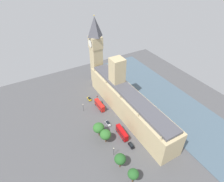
# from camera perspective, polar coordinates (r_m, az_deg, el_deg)

# --- Properties ---
(ground_plane) EXTENTS (149.28, 149.28, 0.00)m
(ground_plane) POSITION_cam_1_polar(r_m,az_deg,el_deg) (124.01, 3.98, -7.12)
(ground_plane) COLOR #4C4C4F
(river_thames) EXTENTS (37.96, 134.35, 0.25)m
(river_thames) POSITION_cam_1_polar(r_m,az_deg,el_deg) (140.70, 15.21, -2.28)
(river_thames) COLOR #475B6B
(river_thames) RESTS_ON ground
(parliament_building) EXTENTS (13.84, 79.28, 33.42)m
(parliament_building) POSITION_cam_1_polar(r_m,az_deg,el_deg) (119.54, 4.58, -3.09)
(parliament_building) COLOR tan
(parliament_building) RESTS_ON ground
(clock_tower) EXTENTS (8.48, 8.48, 51.98)m
(clock_tower) POSITION_cam_1_polar(r_m,az_deg,el_deg) (141.89, -4.87, 12.07)
(clock_tower) COLOR tan
(clock_tower) RESTS_ON ground
(car_yellow_cab_under_trees) EXTENTS (2.07, 4.37, 1.74)m
(car_yellow_cab_under_trees) POSITION_cam_1_polar(r_m,az_deg,el_deg) (135.52, -6.86, -2.35)
(car_yellow_cab_under_trees) COLOR gold
(car_yellow_cab_under_trees) RESTS_ON ground
(double_decker_bus_opposite_hall) EXTENTS (2.70, 10.51, 4.75)m
(double_decker_bus_opposite_hall) POSITION_cam_1_polar(r_m,az_deg,el_deg) (126.95, -3.77, -4.26)
(double_decker_bus_opposite_hall) COLOR red
(double_decker_bus_opposite_hall) RESTS_ON ground
(car_silver_leading) EXTENTS (1.87, 4.78, 1.74)m
(car_silver_leading) POSITION_cam_1_polar(r_m,az_deg,el_deg) (117.10, -1.28, -9.71)
(car_silver_leading) COLOR #B7B7BC
(car_silver_leading) RESTS_ON ground
(double_decker_bus_corner) EXTENTS (3.12, 10.62, 4.75)m
(double_decker_bus_corner) POSITION_cam_1_polar(r_m,az_deg,el_deg) (109.95, 3.01, -12.43)
(double_decker_bus_corner) COLOR #B20C0F
(double_decker_bus_corner) RESTS_ON ground
(car_black_trailing) EXTENTS (2.21, 4.51, 1.74)m
(car_black_trailing) POSITION_cam_1_polar(r_m,az_deg,el_deg) (106.99, 5.84, -16.00)
(car_black_trailing) COLOR black
(car_black_trailing) RESTS_ON ground
(pedestrian_kerbside) EXTENTS (0.50, 0.60, 1.54)m
(pedestrian_kerbside) POSITION_cam_1_polar(r_m,az_deg,el_deg) (126.72, -1.24, -5.44)
(pedestrian_kerbside) COLOR navy
(pedestrian_kerbside) RESTS_ON ground
(pedestrian_near_tower) EXTENTS (0.70, 0.63, 1.69)m
(pedestrian_near_tower) POSITION_cam_1_polar(r_m,az_deg,el_deg) (137.43, -4.54, -1.61)
(pedestrian_near_tower) COLOR maroon
(pedestrian_near_tower) RESTS_ON ground
(pedestrian_by_river_gate) EXTENTS (0.64, 0.64, 1.54)m
(pedestrian_by_river_gate) POSITION_cam_1_polar(r_m,az_deg,el_deg) (132.56, -2.95, -3.24)
(pedestrian_by_river_gate) COLOR #336B60
(pedestrian_by_river_gate) RESTS_ON ground
(plane_tree_far_end) EXTENTS (5.06, 5.06, 8.93)m
(plane_tree_far_end) POSITION_cam_1_polar(r_m,az_deg,el_deg) (91.22, 6.43, -23.63)
(plane_tree_far_end) COLOR brown
(plane_tree_far_end) RESTS_ON ground
(plane_tree_midblock) EXTENTS (6.41, 6.41, 9.18)m
(plane_tree_midblock) POSITION_cam_1_polar(r_m,az_deg,el_deg) (107.33, -4.04, -11.02)
(plane_tree_midblock) COLOR brown
(plane_tree_midblock) RESTS_ON ground
(plane_tree_slot_10) EXTENTS (5.59, 5.59, 8.98)m
(plane_tree_slot_10) POSITION_cam_1_polar(r_m,az_deg,el_deg) (94.92, 2.47, -19.81)
(plane_tree_slot_10) COLOR brown
(plane_tree_slot_10) RESTS_ON ground
(plane_tree_slot_11) EXTENTS (6.13, 6.13, 8.77)m
(plane_tree_slot_11) POSITION_cam_1_polar(r_m,az_deg,el_deg) (104.35, -1.98, -12.99)
(plane_tree_slot_11) COLOR brown
(plane_tree_slot_11) RESTS_ON ground
(street_lamp_slot_12) EXTENTS (0.56, 0.56, 5.87)m
(street_lamp_slot_12) POSITION_cam_1_polar(r_m,az_deg,el_deg) (100.68, 0.53, -17.39)
(street_lamp_slot_12) COLOR black
(street_lamp_slot_12) RESTS_ON ground
(street_lamp_slot_13) EXTENTS (0.56, 0.56, 5.73)m
(street_lamp_slot_13) POSITION_cam_1_polar(r_m,az_deg,el_deg) (125.09, -8.70, -4.56)
(street_lamp_slot_13) COLOR black
(street_lamp_slot_13) RESTS_ON ground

